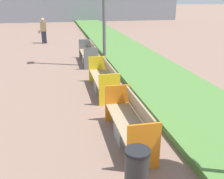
# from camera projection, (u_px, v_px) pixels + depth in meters

# --- Properties ---
(planter_grass_strip) EXTENTS (2.80, 120.00, 0.18)m
(planter_grass_strip) POSITION_uv_depth(u_px,v_px,m) (155.00, 75.00, 10.24)
(planter_grass_strip) COLOR #4C7A38
(planter_grass_strip) RESTS_ON ground
(bench_orange_frame) EXTENTS (0.65, 2.14, 0.94)m
(bench_orange_frame) POSITION_uv_depth(u_px,v_px,m) (130.00, 125.00, 5.68)
(bench_orange_frame) COLOR gray
(bench_orange_frame) RESTS_ON ground
(bench_yellow_frame) EXTENTS (0.65, 2.33, 0.94)m
(bench_yellow_frame) POSITION_uv_depth(u_px,v_px,m) (104.00, 81.00, 8.61)
(bench_yellow_frame) COLOR gray
(bench_yellow_frame) RESTS_ON ground
(bench_grey_frame) EXTENTS (0.65, 2.33, 0.94)m
(bench_grey_frame) POSITION_uv_depth(u_px,v_px,m) (89.00, 55.00, 12.27)
(bench_grey_frame) COLOR gray
(bench_grey_frame) RESTS_ON ground
(litter_bin) EXTENTS (0.37, 0.37, 0.97)m
(litter_bin) POSITION_uv_depth(u_px,v_px,m) (137.00, 178.00, 3.87)
(litter_bin) COLOR #2D2D30
(litter_bin) RESTS_ON ground
(pedestrian_walking) EXTENTS (0.53, 0.24, 1.64)m
(pedestrian_walking) POSITION_uv_depth(u_px,v_px,m) (43.00, 31.00, 17.18)
(pedestrian_walking) COLOR #232633
(pedestrian_walking) RESTS_ON ground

